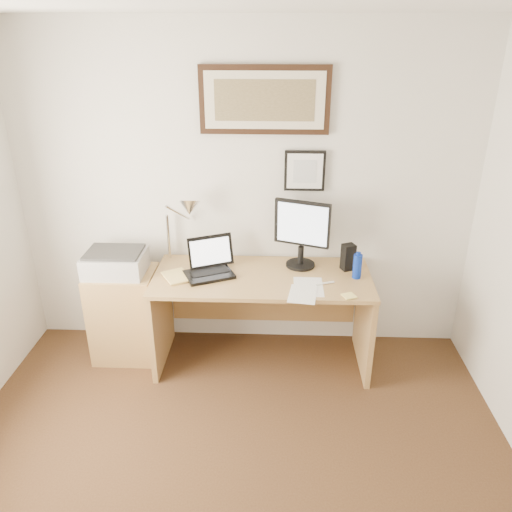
# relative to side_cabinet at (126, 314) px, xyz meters

# --- Properties ---
(wall_back) EXTENTS (3.50, 0.02, 2.50)m
(wall_back) POSITION_rel_side_cabinet_xyz_m (0.92, 0.32, 0.89)
(wall_back) COLOR silver
(wall_back) RESTS_ON ground
(side_cabinet) EXTENTS (0.50, 0.40, 0.73)m
(side_cabinet) POSITION_rel_side_cabinet_xyz_m (0.00, 0.00, 0.00)
(side_cabinet) COLOR #9F7742
(side_cabinet) RESTS_ON floor
(water_bottle) EXTENTS (0.06, 0.06, 0.18)m
(water_bottle) POSITION_rel_side_cabinet_xyz_m (1.76, -0.05, 0.48)
(water_bottle) COLOR #0B299B
(water_bottle) RESTS_ON desk
(bottle_cap) EXTENTS (0.03, 0.03, 0.02)m
(bottle_cap) POSITION_rel_side_cabinet_xyz_m (1.76, -0.05, 0.58)
(bottle_cap) COLOR #0B299B
(bottle_cap) RESTS_ON water_bottle
(speaker) EXTENTS (0.11, 0.11, 0.20)m
(speaker) POSITION_rel_side_cabinet_xyz_m (1.71, 0.09, 0.49)
(speaker) COLOR black
(speaker) RESTS_ON desk
(paper_sheet_a) EXTENTS (0.21, 0.29, 0.00)m
(paper_sheet_a) POSITION_rel_side_cabinet_xyz_m (1.40, -0.21, 0.39)
(paper_sheet_a) COLOR white
(paper_sheet_a) RESTS_ON desk
(paper_sheet_b) EXTENTS (0.22, 0.29, 0.00)m
(paper_sheet_b) POSITION_rel_side_cabinet_xyz_m (1.36, -0.32, 0.39)
(paper_sheet_b) COLOR white
(paper_sheet_b) RESTS_ON desk
(sticky_pad) EXTENTS (0.11, 0.11, 0.01)m
(sticky_pad) POSITION_rel_side_cabinet_xyz_m (1.67, -0.34, 0.39)
(sticky_pad) COLOR #FFEA78
(sticky_pad) RESTS_ON desk
(marker_pen) EXTENTS (0.14, 0.06, 0.02)m
(marker_pen) POSITION_rel_side_cabinet_xyz_m (1.52, -0.16, 0.39)
(marker_pen) COLOR white
(marker_pen) RESTS_ON desk
(book) EXTENTS (0.26, 0.28, 0.02)m
(book) POSITION_rel_side_cabinet_xyz_m (0.38, -0.15, 0.39)
(book) COLOR #EBCA6E
(book) RESTS_ON desk
(desk) EXTENTS (1.60, 0.70, 0.75)m
(desk) POSITION_rel_side_cabinet_xyz_m (1.07, 0.04, 0.15)
(desk) COLOR #9F7742
(desk) RESTS_ON floor
(laptop) EXTENTS (0.41, 0.42, 0.26)m
(laptop) POSITION_rel_side_cabinet_xyz_m (0.68, -0.02, 0.44)
(laptop) COLOR black
(laptop) RESTS_ON desk
(lcd_monitor) EXTENTS (0.41, 0.22, 0.52)m
(lcd_monitor) POSITION_rel_side_cabinet_xyz_m (1.36, 0.12, 0.68)
(lcd_monitor) COLOR black
(lcd_monitor) RESTS_ON desk
(printer) EXTENTS (0.44, 0.34, 0.18)m
(printer) POSITION_rel_side_cabinet_xyz_m (-0.03, -0.00, 0.45)
(printer) COLOR #ABABAE
(printer) RESTS_ON side_cabinet
(desk_lamp) EXTENTS (0.29, 0.27, 0.53)m
(desk_lamp) POSITION_rel_side_cabinet_xyz_m (0.51, 0.13, 0.82)
(desk_lamp) COLOR silver
(desk_lamp) RESTS_ON desk
(picture_large) EXTENTS (0.92, 0.04, 0.47)m
(picture_large) POSITION_rel_side_cabinet_xyz_m (1.07, 0.29, 1.59)
(picture_large) COLOR black
(picture_large) RESTS_ON wall_back
(picture_small) EXTENTS (0.30, 0.03, 0.30)m
(picture_small) POSITION_rel_side_cabinet_xyz_m (1.37, 0.29, 1.09)
(picture_small) COLOR black
(picture_small) RESTS_ON wall_back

